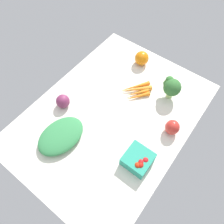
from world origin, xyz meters
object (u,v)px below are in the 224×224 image
object	(u,v)px
carrot_bunch	(136,91)
bell_pepper_red	(172,127)
red_onion_center	(63,101)
bell_pepper_orange	(142,58)
berry_basket	(138,160)
leafy_greens_clump	(61,136)
broccoli_head	(171,87)

from	to	relation	value
carrot_bunch	bell_pepper_red	xyz separation A→B (cm)	(-9.90, -27.16, 2.86)
red_onion_center	bell_pepper_orange	bearing A→B (deg)	-17.56
carrot_bunch	bell_pepper_red	world-z (taller)	bell_pepper_red
red_onion_center	berry_basket	bearing A→B (deg)	-92.88
leafy_greens_clump	berry_basket	bearing A→B (deg)	-71.24
berry_basket	broccoli_head	size ratio (longest dim) A/B	0.96
red_onion_center	broccoli_head	bearing A→B (deg)	-46.48
red_onion_center	berry_basket	world-z (taller)	red_onion_center
bell_pepper_orange	berry_basket	distance (cm)	62.58
bell_pepper_orange	carrot_bunch	size ratio (longest dim) A/B	0.44
red_onion_center	broccoli_head	xyz separation A→B (cm)	(39.42, -41.52, 4.12)
bell_pepper_red	carrot_bunch	bearing A→B (deg)	69.97
leafy_greens_clump	bell_pepper_red	bearing A→B (deg)	-48.78
bell_pepper_orange	red_onion_center	xyz separation A→B (cm)	(-50.79, 16.07, -0.50)
broccoli_head	red_onion_center	bearing A→B (deg)	133.52
broccoli_head	bell_pepper_red	bearing A→B (deg)	-147.89
bell_pepper_orange	bell_pepper_red	size ratio (longest dim) A/B	1.01
broccoli_head	bell_pepper_red	xyz separation A→B (cm)	(-18.66, -11.71, -3.65)
bell_pepper_orange	carrot_bunch	xyz separation A→B (cm)	(-20.13, -10.00, -2.89)
bell_pepper_red	bell_pepper_orange	bearing A→B (deg)	51.06
berry_basket	leafy_greens_clump	size ratio (longest dim) A/B	0.50
berry_basket	red_onion_center	bearing A→B (deg)	87.12
bell_pepper_orange	berry_basket	world-z (taller)	bell_pepper_orange
berry_basket	broccoli_head	world-z (taller)	broccoli_head
carrot_bunch	red_onion_center	distance (cm)	40.32
broccoli_head	bell_pepper_red	world-z (taller)	broccoli_head
berry_basket	broccoli_head	distance (cm)	42.78
carrot_bunch	leafy_greens_clump	size ratio (longest dim) A/B	0.78
bell_pepper_orange	carrot_bunch	bearing A→B (deg)	-153.58
bell_pepper_red	broccoli_head	bearing A→B (deg)	32.11
leafy_greens_clump	bell_pepper_orange	bearing A→B (deg)	-3.00
red_onion_center	bell_pepper_red	distance (cm)	57.14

